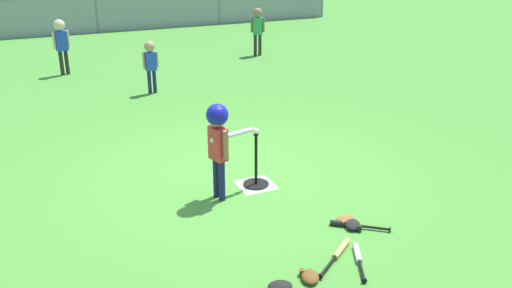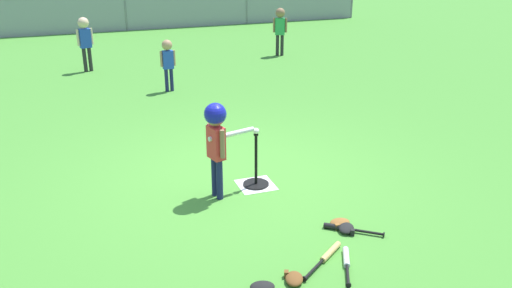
{
  "view_description": "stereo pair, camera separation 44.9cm",
  "coord_description": "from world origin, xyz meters",
  "px_view_note": "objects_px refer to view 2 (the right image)",
  "views": [
    {
      "loc": [
        -2.34,
        -5.81,
        2.95
      ],
      "look_at": [
        0.11,
        -0.31,
        0.55
      ],
      "focal_mm": 37.68,
      "sensor_mm": 36.0,
      "label": 1
    },
    {
      "loc": [
        -1.92,
        -5.98,
        2.95
      ],
      "look_at": [
        0.11,
        -0.31,
        0.55
      ],
      "focal_mm": 37.68,
      "sensor_mm": 36.0,
      "label": 2
    }
  ],
  "objects_px": {
    "fielder_near_right": "(280,25)",
    "glove_by_plate": "(294,279)",
    "spare_bat_silver": "(347,261)",
    "batter_child": "(216,131)",
    "glove_tossed_aside": "(347,228)",
    "glove_outfield_drop": "(262,287)",
    "spare_bat_black": "(345,228)",
    "fielder_deep_right": "(85,37)",
    "batting_tee": "(256,177)",
    "glove_near_bats": "(340,223)",
    "spare_bat_wood": "(327,255)",
    "baseball_on_tee": "(256,131)",
    "fielder_deep_left": "(168,58)"
  },
  "relations": [
    {
      "from": "batting_tee",
      "to": "spare_bat_silver",
      "type": "bearing_deg",
      "value": -82.81
    },
    {
      "from": "fielder_deep_right",
      "to": "glove_near_bats",
      "type": "height_order",
      "value": "fielder_deep_right"
    },
    {
      "from": "fielder_near_right",
      "to": "spare_bat_wood",
      "type": "xyz_separation_m",
      "value": [
        -2.96,
        -8.56,
        -0.73
      ]
    },
    {
      "from": "glove_outfield_drop",
      "to": "batter_child",
      "type": "bearing_deg",
      "value": 85.97
    },
    {
      "from": "batting_tee",
      "to": "glove_tossed_aside",
      "type": "xyz_separation_m",
      "value": [
        0.52,
        -1.36,
        -0.07
      ]
    },
    {
      "from": "batter_child",
      "to": "fielder_deep_right",
      "type": "height_order",
      "value": "fielder_deep_right"
    },
    {
      "from": "fielder_near_right",
      "to": "glove_outfield_drop",
      "type": "height_order",
      "value": "fielder_near_right"
    },
    {
      "from": "batter_child",
      "to": "fielder_deep_left",
      "type": "distance_m",
      "value": 4.69
    },
    {
      "from": "glove_outfield_drop",
      "to": "fielder_deep_left",
      "type": "bearing_deg",
      "value": 85.86
    },
    {
      "from": "spare_bat_wood",
      "to": "glove_tossed_aside",
      "type": "xyz_separation_m",
      "value": [
        0.42,
        0.38,
        0.01
      ]
    },
    {
      "from": "batter_child",
      "to": "fielder_near_right",
      "type": "relative_size",
      "value": 0.99
    },
    {
      "from": "spare_bat_black",
      "to": "glove_outfield_drop",
      "type": "bearing_deg",
      "value": -150.91
    },
    {
      "from": "batter_child",
      "to": "spare_bat_black",
      "type": "distance_m",
      "value": 1.78
    },
    {
      "from": "batting_tee",
      "to": "spare_bat_wood",
      "type": "bearing_deg",
      "value": -86.44
    },
    {
      "from": "spare_bat_wood",
      "to": "glove_outfield_drop",
      "type": "distance_m",
      "value": 0.81
    },
    {
      "from": "fielder_deep_left",
      "to": "glove_outfield_drop",
      "type": "distance_m",
      "value": 6.58
    },
    {
      "from": "fielder_deep_left",
      "to": "fielder_near_right",
      "type": "bearing_deg",
      "value": 34.98
    },
    {
      "from": "batting_tee",
      "to": "spare_bat_black",
      "type": "distance_m",
      "value": 1.45
    },
    {
      "from": "fielder_near_right",
      "to": "glove_tossed_aside",
      "type": "distance_m",
      "value": 8.6
    },
    {
      "from": "fielder_deep_left",
      "to": "baseball_on_tee",
      "type": "bearing_deg",
      "value": -87.65
    },
    {
      "from": "fielder_deep_left",
      "to": "glove_tossed_aside",
      "type": "bearing_deg",
      "value": -83.13
    },
    {
      "from": "glove_near_bats",
      "to": "batting_tee",
      "type": "bearing_deg",
      "value": 112.6
    },
    {
      "from": "baseball_on_tee",
      "to": "glove_near_bats",
      "type": "height_order",
      "value": "baseball_on_tee"
    },
    {
      "from": "glove_tossed_aside",
      "to": "glove_outfield_drop",
      "type": "bearing_deg",
      "value": -151.65
    },
    {
      "from": "glove_outfield_drop",
      "to": "fielder_near_right",
      "type": "bearing_deg",
      "value": 67.06
    },
    {
      "from": "fielder_deep_right",
      "to": "spare_bat_wood",
      "type": "height_order",
      "value": "fielder_deep_right"
    },
    {
      "from": "spare_bat_silver",
      "to": "batter_child",
      "type": "bearing_deg",
      "value": 113.69
    },
    {
      "from": "spare_bat_wood",
      "to": "glove_outfield_drop",
      "type": "height_order",
      "value": "glove_outfield_drop"
    },
    {
      "from": "spare_bat_wood",
      "to": "spare_bat_black",
      "type": "bearing_deg",
      "value": 44.12
    },
    {
      "from": "fielder_near_right",
      "to": "spare_bat_black",
      "type": "distance_m",
      "value": 8.59
    },
    {
      "from": "fielder_deep_right",
      "to": "glove_near_bats",
      "type": "relative_size",
      "value": 5.31
    },
    {
      "from": "spare_bat_wood",
      "to": "glove_by_plate",
      "type": "bearing_deg",
      "value": -152.29
    },
    {
      "from": "fielder_deep_left",
      "to": "fielder_deep_right",
      "type": "xyz_separation_m",
      "value": [
        -1.4,
        2.21,
        0.12
      ]
    },
    {
      "from": "fielder_deep_left",
      "to": "spare_bat_black",
      "type": "relative_size",
      "value": 1.89
    },
    {
      "from": "spare_bat_black",
      "to": "glove_by_plate",
      "type": "distance_m",
      "value": 1.06
    },
    {
      "from": "batter_child",
      "to": "fielder_near_right",
      "type": "distance_m",
      "value": 7.84
    },
    {
      "from": "glove_outfield_drop",
      "to": "fielder_deep_right",
      "type": "bearing_deg",
      "value": 96.07
    },
    {
      "from": "spare_bat_black",
      "to": "glove_near_bats",
      "type": "distance_m",
      "value": 0.12
    },
    {
      "from": "fielder_near_right",
      "to": "glove_near_bats",
      "type": "distance_m",
      "value": 8.48
    },
    {
      "from": "batter_child",
      "to": "batting_tee",
      "type": "bearing_deg",
      "value": 14.94
    },
    {
      "from": "fielder_near_right",
      "to": "fielder_deep_right",
      "type": "relative_size",
      "value": 0.99
    },
    {
      "from": "batting_tee",
      "to": "baseball_on_tee",
      "type": "relative_size",
      "value": 9.21
    },
    {
      "from": "batting_tee",
      "to": "spare_bat_wood",
      "type": "height_order",
      "value": "batting_tee"
    },
    {
      "from": "baseball_on_tee",
      "to": "batter_child",
      "type": "relative_size",
      "value": 0.06
    },
    {
      "from": "fielder_deep_right",
      "to": "batting_tee",
      "type": "bearing_deg",
      "value": -76.74
    },
    {
      "from": "fielder_near_right",
      "to": "glove_by_plate",
      "type": "relative_size",
      "value": 4.44
    },
    {
      "from": "spare_bat_silver",
      "to": "glove_near_bats",
      "type": "bearing_deg",
      "value": 67.24
    },
    {
      "from": "spare_bat_wood",
      "to": "glove_by_plate",
      "type": "relative_size",
      "value": 2.26
    },
    {
      "from": "spare_bat_silver",
      "to": "glove_by_plate",
      "type": "bearing_deg",
      "value": -171.06
    },
    {
      "from": "batter_child",
      "to": "glove_near_bats",
      "type": "bearing_deg",
      "value": -46.34
    }
  ]
}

